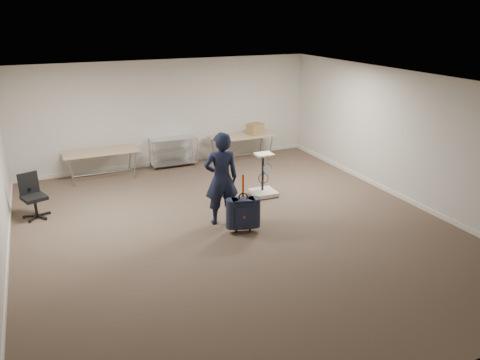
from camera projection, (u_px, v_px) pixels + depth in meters
name	position (u px, v px, depth m)	size (l,w,h in m)	color
ground	(235.00, 228.00, 9.04)	(9.00, 9.00, 0.00)	#4E3E2F
room_shell	(210.00, 201.00, 10.21)	(8.00, 9.00, 9.00)	beige
folding_table_left	(101.00, 153.00, 11.49)	(1.80, 0.75, 0.73)	#A18163
folding_table_right	(242.00, 137.00, 12.93)	(1.80, 0.75, 0.73)	#A18163
wire_shelf	(173.00, 151.00, 12.50)	(1.22, 0.47, 0.80)	silver
person	(221.00, 179.00, 8.98)	(0.67, 0.44, 1.85)	black
suitcase	(243.00, 213.00, 8.76)	(0.47, 0.34, 1.14)	#161832
office_chair	(35.00, 204.00, 9.45)	(0.56, 0.56, 0.92)	black
equipment_cart	(264.00, 185.00, 10.58)	(0.55, 0.55, 0.99)	silver
cardboard_box	(255.00, 129.00, 12.96)	(0.41, 0.31, 0.31)	brown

